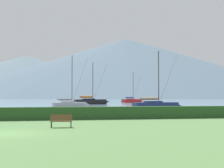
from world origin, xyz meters
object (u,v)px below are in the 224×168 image
sailboat_slip_5 (156,105)px  sailboat_slip_6 (132,100)px  park_bench_near_path (61,120)px  sailboat_slip_1 (70,104)px  sailboat_slip_3 (91,101)px

sailboat_slip_5 → sailboat_slip_6: 45.99m
sailboat_slip_5 → park_bench_near_path: bearing=-125.2°
sailboat_slip_6 → sailboat_slip_1: bearing=-135.7°
sailboat_slip_6 → park_bench_near_path: (-22.56, -72.80, -0.04)m
sailboat_slip_5 → sailboat_slip_6: sailboat_slip_5 is taller
sailboat_slip_5 → park_bench_near_path: (-15.66, -27.33, -0.14)m
sailboat_slip_1 → park_bench_near_path: sailboat_slip_1 is taller
sailboat_slip_5 → park_bench_near_path: 31.50m
sailboat_slip_6 → sailboat_slip_3: bearing=-146.7°
sailboat_slip_5 → sailboat_slip_3: bearing=98.6°
sailboat_slip_6 → park_bench_near_path: bearing=-123.7°
sailboat_slip_1 → park_bench_near_path: 37.02m
sailboat_slip_1 → sailboat_slip_3: sailboat_slip_3 is taller
sailboat_slip_1 → sailboat_slip_6: sailboat_slip_1 is taller
sailboat_slip_1 → park_bench_near_path: bearing=-101.4°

